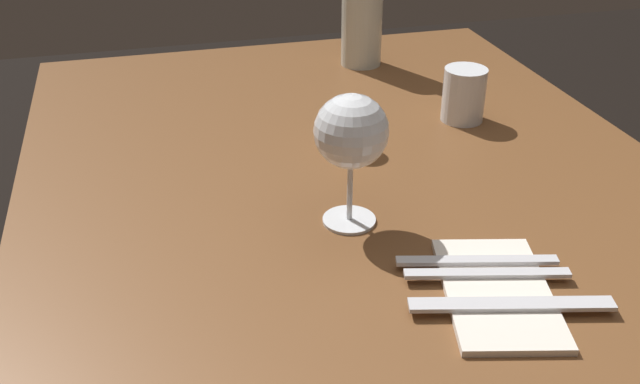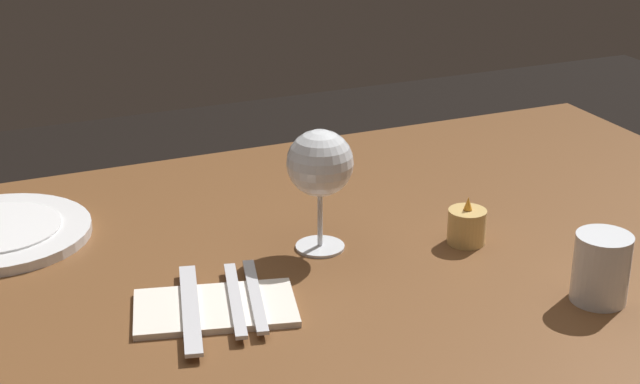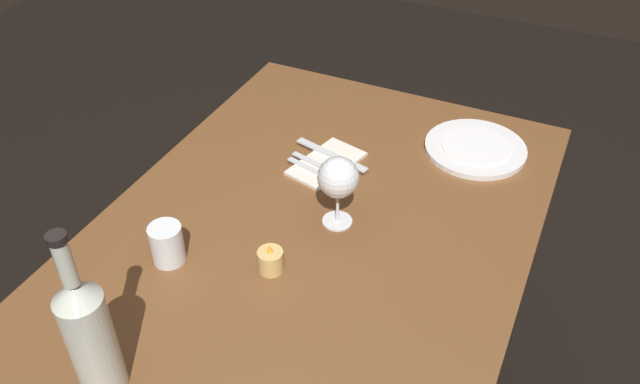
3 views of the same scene
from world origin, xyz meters
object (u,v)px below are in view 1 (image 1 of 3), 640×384
(wine_glass_left, at_px, (351,134))
(votive_candle, at_px, (353,136))
(fork_outer, at_px, (477,261))
(folded_napkin, at_px, (497,292))
(table_knife, at_px, (511,304))
(fork_inner, at_px, (487,273))
(water_tumbler, at_px, (464,97))

(wine_glass_left, height_order, votive_candle, wine_glass_left)
(votive_candle, xyz_separation_m, fork_outer, (0.32, 0.05, -0.01))
(folded_napkin, xyz_separation_m, table_knife, (0.03, 0.00, 0.01))
(wine_glass_left, relative_size, fork_inner, 0.93)
(votive_candle, distance_m, folded_napkin, 0.37)
(water_tumbler, relative_size, fork_outer, 0.48)
(votive_candle, height_order, folded_napkin, votive_candle)
(fork_outer, bearing_deg, water_tumbler, 157.77)
(fork_inner, bearing_deg, folded_napkin, 0.00)
(folded_napkin, bearing_deg, table_knife, 0.00)
(fork_outer, bearing_deg, folded_napkin, 0.00)
(folded_napkin, relative_size, fork_outer, 1.18)
(wine_glass_left, xyz_separation_m, folded_napkin, (0.18, 0.11, -0.11))
(water_tumbler, xyz_separation_m, fork_outer, (0.38, -0.16, -0.03))
(fork_inner, bearing_deg, fork_outer, 180.00)
(votive_candle, xyz_separation_m, folded_napkin, (0.37, 0.05, -0.02))
(water_tumbler, relative_size, folded_napkin, 0.41)
(folded_napkin, bearing_deg, fork_outer, 180.00)
(wine_glass_left, height_order, water_tumbler, wine_glass_left)
(votive_candle, xyz_separation_m, table_knife, (0.40, 0.05, -0.01))
(fork_inner, relative_size, table_knife, 0.85)
(wine_glass_left, relative_size, votive_candle, 2.48)
(votive_candle, bearing_deg, water_tumbler, 107.03)
(fork_inner, xyz_separation_m, fork_outer, (-0.03, 0.00, 0.00))
(folded_napkin, relative_size, fork_inner, 1.18)
(wine_glass_left, xyz_separation_m, fork_inner, (0.16, 0.11, -0.11))
(votive_candle, height_order, fork_inner, votive_candle)
(votive_candle, distance_m, fork_inner, 0.35)
(table_knife, bearing_deg, votive_candle, -173.48)
(votive_candle, xyz_separation_m, fork_inner, (0.35, 0.05, -0.01))
(folded_napkin, xyz_separation_m, fork_inner, (-0.02, 0.00, 0.01))
(wine_glass_left, xyz_separation_m, table_knife, (0.21, 0.11, -0.11))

